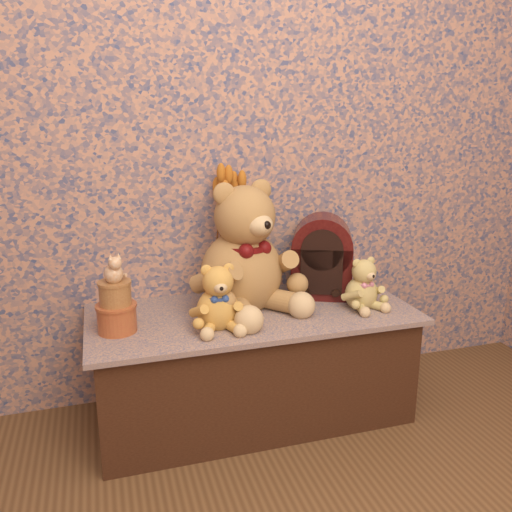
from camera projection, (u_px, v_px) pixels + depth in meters
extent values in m
cube|color=#3C4C7B|center=(232.00, 90.00, 2.12)|extent=(3.00, 0.10, 2.60)
cube|color=#394475|center=(252.00, 363.00, 2.15)|extent=(1.28, 0.58, 0.45)
cylinder|color=tan|center=(229.00, 272.00, 2.24)|extent=(0.16, 0.16, 0.21)
cylinder|color=#C07A38|center=(117.00, 318.00, 1.88)|extent=(0.16, 0.16, 0.10)
cylinder|color=tan|center=(115.00, 294.00, 1.86)|extent=(0.12, 0.12, 0.09)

